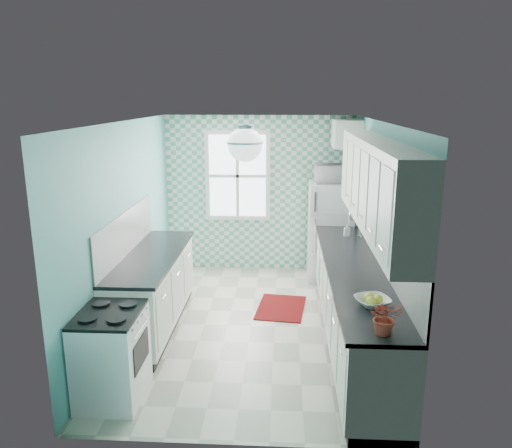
# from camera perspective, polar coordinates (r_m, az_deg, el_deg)

# --- Properties ---
(floor) EXTENTS (3.00, 4.40, 0.02)m
(floor) POSITION_cam_1_polar(r_m,az_deg,el_deg) (6.36, -0.59, -11.64)
(floor) COLOR beige
(floor) RESTS_ON ground
(ceiling) EXTENTS (3.00, 4.40, 0.02)m
(ceiling) POSITION_cam_1_polar(r_m,az_deg,el_deg) (5.72, -0.65, 11.70)
(ceiling) COLOR white
(ceiling) RESTS_ON wall_back
(wall_back) EXTENTS (3.00, 0.02, 2.50)m
(wall_back) POSITION_cam_1_polar(r_m,az_deg,el_deg) (8.07, 0.41, 3.45)
(wall_back) COLOR #62B6B1
(wall_back) RESTS_ON floor
(wall_front) EXTENTS (3.00, 0.02, 2.50)m
(wall_front) POSITION_cam_1_polar(r_m,az_deg,el_deg) (3.83, -2.81, -9.14)
(wall_front) COLOR #62B6B1
(wall_front) RESTS_ON floor
(wall_left) EXTENTS (0.02, 4.40, 2.50)m
(wall_left) POSITION_cam_1_polar(r_m,az_deg,el_deg) (6.20, -14.69, -0.38)
(wall_left) COLOR #62B6B1
(wall_left) RESTS_ON floor
(wall_right) EXTENTS (0.02, 4.40, 2.50)m
(wall_right) POSITION_cam_1_polar(r_m,az_deg,el_deg) (6.01, 13.91, -0.78)
(wall_right) COLOR #62B6B1
(wall_right) RESTS_ON floor
(accent_wall) EXTENTS (3.00, 0.01, 2.50)m
(accent_wall) POSITION_cam_1_polar(r_m,az_deg,el_deg) (8.04, 0.40, 3.42)
(accent_wall) COLOR #59B091
(accent_wall) RESTS_ON wall_back
(window) EXTENTS (1.04, 0.05, 1.44)m
(window) POSITION_cam_1_polar(r_m,az_deg,el_deg) (7.99, -2.12, 5.52)
(window) COLOR white
(window) RESTS_ON wall_back
(backsplash_right) EXTENTS (0.02, 3.60, 0.51)m
(backsplash_right) POSITION_cam_1_polar(r_m,az_deg,el_deg) (5.64, 14.38, -2.37)
(backsplash_right) COLOR white
(backsplash_right) RESTS_ON wall_right
(backsplash_left) EXTENTS (0.02, 2.15, 0.51)m
(backsplash_left) POSITION_cam_1_polar(r_m,az_deg,el_deg) (6.13, -14.67, -1.05)
(backsplash_left) COLOR white
(backsplash_left) RESTS_ON wall_left
(upper_cabinets_right) EXTENTS (0.33, 3.20, 0.90)m
(upper_cabinets_right) POSITION_cam_1_polar(r_m,az_deg,el_deg) (5.26, 13.63, 4.38)
(upper_cabinets_right) COLOR white
(upper_cabinets_right) RESTS_ON wall_right
(upper_cabinet_fridge) EXTENTS (0.40, 0.74, 0.40)m
(upper_cabinet_fridge) POSITION_cam_1_polar(r_m,az_deg,el_deg) (7.61, 10.27, 10.17)
(upper_cabinet_fridge) COLOR white
(upper_cabinet_fridge) RESTS_ON wall_right
(ceiling_light) EXTENTS (0.34, 0.34, 0.35)m
(ceiling_light) POSITION_cam_1_polar(r_m,az_deg,el_deg) (4.94, -1.26, 9.10)
(ceiling_light) COLOR silver
(ceiling_light) RESTS_ON ceiling
(base_cabinets_right) EXTENTS (0.60, 3.60, 0.90)m
(base_cabinets_right) POSITION_cam_1_polar(r_m,az_deg,el_deg) (5.85, 11.12, -9.37)
(base_cabinets_right) COLOR white
(base_cabinets_right) RESTS_ON floor
(countertop_right) EXTENTS (0.63, 3.60, 0.04)m
(countertop_right) POSITION_cam_1_polar(r_m,az_deg,el_deg) (5.67, 11.20, -5.01)
(countertop_right) COLOR black
(countertop_right) RESTS_ON base_cabinets_right
(base_cabinets_left) EXTENTS (0.60, 2.15, 0.90)m
(base_cabinets_left) POSITION_cam_1_polar(r_m,az_deg,el_deg) (6.29, -11.72, -7.66)
(base_cabinets_left) COLOR white
(base_cabinets_left) RESTS_ON floor
(countertop_left) EXTENTS (0.63, 2.15, 0.04)m
(countertop_left) POSITION_cam_1_polar(r_m,az_deg,el_deg) (6.13, -11.81, -3.59)
(countertop_left) COLOR black
(countertop_left) RESTS_ON base_cabinets_left
(fridge) EXTENTS (0.66, 0.66, 1.52)m
(fridge) POSITION_cam_1_polar(r_m,az_deg,el_deg) (7.78, 8.44, -0.82)
(fridge) COLOR white
(fridge) RESTS_ON floor
(stove) EXTENTS (0.57, 0.70, 0.85)m
(stove) POSITION_cam_1_polar(r_m,az_deg,el_deg) (4.99, -16.16, -14.07)
(stove) COLOR white
(stove) RESTS_ON floor
(sink) EXTENTS (0.55, 0.46, 0.53)m
(sink) POSITION_cam_1_polar(r_m,az_deg,el_deg) (6.75, 10.07, -1.76)
(sink) COLOR silver
(sink) RESTS_ON countertop_right
(rug) EXTENTS (0.71, 0.94, 0.01)m
(rug) POSITION_cam_1_polar(r_m,az_deg,el_deg) (6.84, 2.88, -9.51)
(rug) COLOR maroon
(rug) RESTS_ON floor
(dish_towel) EXTENTS (0.08, 0.22, 0.34)m
(dish_towel) POSITION_cam_1_polar(r_m,az_deg,el_deg) (6.88, 7.26, -5.27)
(dish_towel) COLOR #5CB4A7
(dish_towel) RESTS_ON base_cabinets_right
(fruit_bowl) EXTENTS (0.39, 0.39, 0.08)m
(fruit_bowl) POSITION_cam_1_polar(r_m,az_deg,el_deg) (4.68, 13.17, -8.62)
(fruit_bowl) COLOR white
(fruit_bowl) RESTS_ON countertop_right
(potted_plant) EXTENTS (0.27, 0.24, 0.29)m
(potted_plant) POSITION_cam_1_polar(r_m,az_deg,el_deg) (4.14, 14.57, -10.27)
(potted_plant) COLOR red
(potted_plant) RESTS_ON countertop_right
(soap_bottle) EXTENTS (0.08, 0.08, 0.17)m
(soap_bottle) POSITION_cam_1_polar(r_m,az_deg,el_deg) (6.85, 10.36, -0.69)
(soap_bottle) COLOR #A1B7C6
(soap_bottle) RESTS_ON countertop_right
(microwave) EXTENTS (0.52, 0.37, 0.28)m
(microwave) POSITION_cam_1_polar(r_m,az_deg,el_deg) (7.60, 8.69, 5.73)
(microwave) COLOR white
(microwave) RESTS_ON fridge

